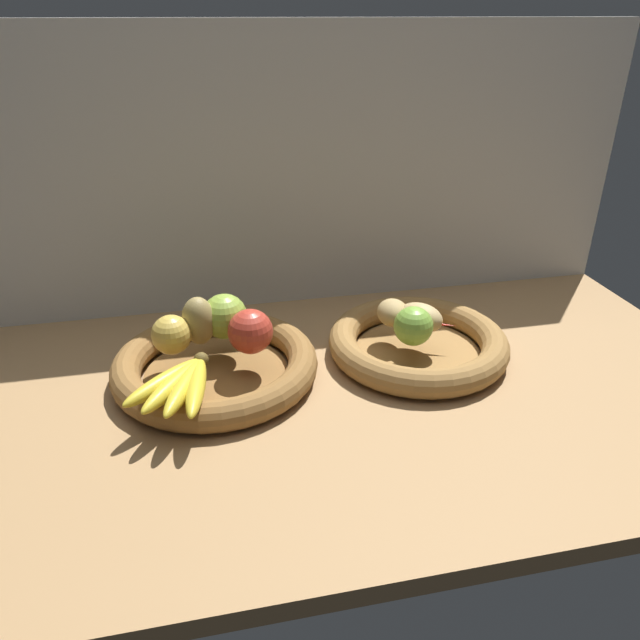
% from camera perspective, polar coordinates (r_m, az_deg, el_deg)
% --- Properties ---
extents(ground_plane, '(1.40, 0.90, 0.03)m').
position_cam_1_polar(ground_plane, '(1.06, 0.45, -5.31)').
color(ground_plane, '#9E774C').
extents(back_wall, '(1.40, 0.03, 0.55)m').
position_cam_1_polar(back_wall, '(1.22, -2.62, 13.91)').
color(back_wall, silver).
rests_on(back_wall, ground_plane).
extents(fruit_bowl_left, '(0.35, 0.35, 0.05)m').
position_cam_1_polar(fruit_bowl_left, '(1.04, -9.92, -4.26)').
color(fruit_bowl_left, brown).
rests_on(fruit_bowl_left, ground_plane).
extents(fruit_bowl_right, '(0.32, 0.32, 0.05)m').
position_cam_1_polar(fruit_bowl_right, '(1.10, 9.31, -2.19)').
color(fruit_bowl_right, olive).
rests_on(fruit_bowl_right, ground_plane).
extents(apple_golden_left, '(0.07, 0.07, 0.07)m').
position_cam_1_polar(apple_golden_left, '(1.02, -13.99, -1.36)').
color(apple_golden_left, gold).
rests_on(apple_golden_left, fruit_bowl_left).
extents(apple_green_back, '(0.08, 0.08, 0.08)m').
position_cam_1_polar(apple_green_back, '(1.05, -9.09, 0.34)').
color(apple_green_back, '#8CAD3D').
rests_on(apple_green_back, fruit_bowl_left).
extents(apple_red_right, '(0.08, 0.08, 0.08)m').
position_cam_1_polar(apple_red_right, '(0.99, -6.64, -1.15)').
color(apple_red_right, '#B73828').
rests_on(apple_red_right, fruit_bowl_left).
extents(pear_brown, '(0.07, 0.07, 0.09)m').
position_cam_1_polar(pear_brown, '(1.03, -11.51, -0.08)').
color(pear_brown, olive).
rests_on(pear_brown, fruit_bowl_left).
extents(banana_bunch_front, '(0.14, 0.17, 0.03)m').
position_cam_1_polar(banana_bunch_front, '(0.92, -13.19, -5.97)').
color(banana_bunch_front, gold).
rests_on(banana_bunch_front, fruit_bowl_left).
extents(potato_oblong, '(0.06, 0.07, 0.05)m').
position_cam_1_polar(potato_oblong, '(1.09, 6.97, 0.70)').
color(potato_oblong, tan).
rests_on(potato_oblong, fruit_bowl_right).
extents(potato_large, '(0.10, 0.10, 0.05)m').
position_cam_1_polar(potato_large, '(1.08, 9.52, 0.24)').
color(potato_large, tan).
rests_on(potato_large, fruit_bowl_right).
extents(lime_near, '(0.07, 0.07, 0.07)m').
position_cam_1_polar(lime_near, '(1.03, 8.90, -0.57)').
color(lime_near, '#7AAD3D').
rests_on(lime_near, fruit_bowl_right).
extents(chili_pepper, '(0.12, 0.06, 0.02)m').
position_cam_1_polar(chili_pepper, '(1.09, 9.71, -0.28)').
color(chili_pepper, red).
rests_on(chili_pepper, fruit_bowl_right).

